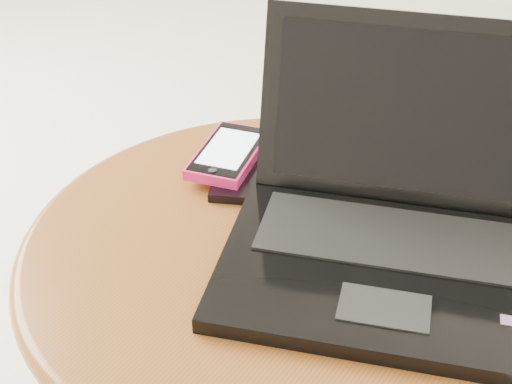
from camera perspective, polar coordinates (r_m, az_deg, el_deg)
The scene contains 4 objects.
table at distance 0.88m, azimuth 2.01°, elevation -8.83°, with size 0.57×0.57×0.45m.
laptop at distance 0.79m, azimuth 10.39°, elevation -2.34°, with size 0.41×0.38×0.22m.
phone_black at distance 0.92m, azimuth -0.92°, elevation 1.54°, with size 0.11×0.14×0.01m.
phone_pink at distance 0.93m, azimuth -2.05°, elevation 2.89°, with size 0.10×0.14×0.02m.
Camera 1 is at (0.32, -0.60, 0.95)m, focal length 53.85 mm.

